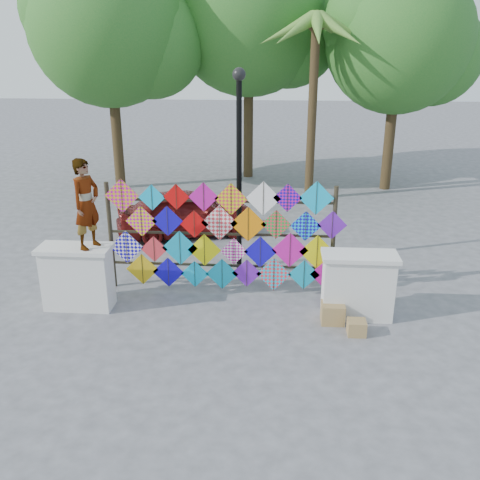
# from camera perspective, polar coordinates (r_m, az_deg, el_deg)

# --- Properties ---
(ground) EXTENTS (80.00, 80.00, 0.00)m
(ground) POSITION_cam_1_polar(r_m,az_deg,el_deg) (10.73, -2.48, -7.08)
(ground) COLOR gray
(ground) RESTS_ON ground
(parapet_left) EXTENTS (1.40, 0.65, 1.28)m
(parapet_left) POSITION_cam_1_polar(r_m,az_deg,el_deg) (10.90, -16.94, -3.77)
(parapet_left) COLOR white
(parapet_left) RESTS_ON ground
(parapet_right) EXTENTS (1.40, 0.65, 1.28)m
(parapet_right) POSITION_cam_1_polar(r_m,az_deg,el_deg) (10.32, 12.45, -4.72)
(parapet_right) COLOR white
(parapet_right) RESTS_ON ground
(kite_rack) EXTENTS (4.93, 0.24, 2.41)m
(kite_rack) POSITION_cam_1_polar(r_m,az_deg,el_deg) (10.89, -1.55, 0.29)
(kite_rack) COLOR #2B2518
(kite_rack) RESTS_ON ground
(tree_west) EXTENTS (5.85, 5.20, 8.01)m
(tree_west) POSITION_cam_1_polar(r_m,az_deg,el_deg) (19.30, -13.54, 21.17)
(tree_west) COLOR #40311B
(tree_west) RESTS_ON ground
(tree_mid) EXTENTS (6.30, 5.60, 8.61)m
(tree_mid) POSITION_cam_1_polar(r_m,az_deg,el_deg) (20.52, 1.28, 22.71)
(tree_mid) COLOR #40311B
(tree_mid) RESTS_ON ground
(tree_east) EXTENTS (5.40, 4.80, 7.42)m
(tree_east) POSITION_cam_1_polar(r_m,az_deg,el_deg) (19.39, 16.85, 19.71)
(tree_east) COLOR #40311B
(tree_east) RESTS_ON ground
(palm_tree) EXTENTS (3.62, 3.62, 5.83)m
(palm_tree) POSITION_cam_1_polar(r_m,az_deg,el_deg) (17.49, 8.05, 20.23)
(palm_tree) COLOR #40311B
(palm_tree) RESTS_ON ground
(vendor_woman) EXTENTS (0.62, 0.73, 1.71)m
(vendor_woman) POSITION_cam_1_polar(r_m,az_deg,el_deg) (10.29, -16.07, 3.71)
(vendor_woman) COLOR #99999E
(vendor_woman) RESTS_ON parapet_left
(sedan) EXTENTS (3.99, 2.61, 1.26)m
(sedan) POSITION_cam_1_polar(r_m,az_deg,el_deg) (14.47, -5.74, 2.94)
(sedan) COLOR maroon
(sedan) RESTS_ON ground
(lamppost) EXTENTS (0.28, 0.28, 4.46)m
(lamppost) POSITION_cam_1_polar(r_m,az_deg,el_deg) (11.70, -0.10, 9.28)
(lamppost) COLOR black
(lamppost) RESTS_ON ground
(cardboard_box_near) EXTENTS (0.43, 0.38, 0.38)m
(cardboard_box_near) POSITION_cam_1_polar(r_m,az_deg,el_deg) (10.22, 9.86, -7.68)
(cardboard_box_near) COLOR olive
(cardboard_box_near) RESTS_ON ground
(cardboard_box_far) EXTENTS (0.33, 0.30, 0.27)m
(cardboard_box_far) POSITION_cam_1_polar(r_m,az_deg,el_deg) (9.93, 12.33, -9.11)
(cardboard_box_far) COLOR olive
(cardboard_box_far) RESTS_ON ground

